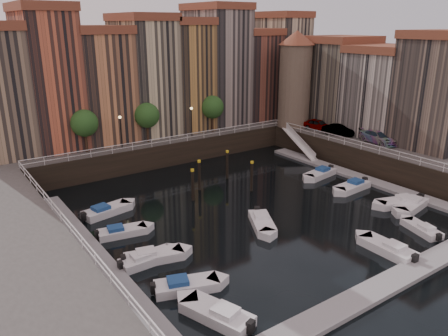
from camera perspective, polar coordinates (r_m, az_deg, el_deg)
ground at (r=44.68m, az=2.90°, el=-5.01°), size 200.00×200.00×0.00m
quay_far at (r=65.57m, az=-11.14°, el=3.71°), size 80.00×20.00×3.00m
quay_right at (r=63.41m, az=24.56°, el=1.87°), size 20.00×36.00×3.00m
dock_left at (r=37.00m, az=-16.71°, el=-10.79°), size 2.00×28.00×0.35m
dock_right at (r=54.85m, az=17.07°, el=-1.11°), size 2.00×28.00×0.35m
dock_near at (r=34.38m, az=21.04°, el=-13.69°), size 30.00×2.00×0.35m
mountains at (r=145.15m, az=-24.81°, el=12.89°), size 145.00×100.00×18.00m
far_terrace at (r=63.05m, az=-7.92°, el=12.06°), size 48.70×10.30×17.50m
right_terrace at (r=63.65m, az=20.34°, el=9.90°), size 9.30×24.30×14.00m
corner_tower at (r=65.55m, az=9.26°, el=11.56°), size 5.20×5.20×13.80m
promenade_trees at (r=56.98m, az=-9.43°, el=6.87°), size 21.20×3.20×5.20m
street_lamps at (r=56.38m, az=-8.64°, el=6.07°), size 10.36×0.36×4.18m
railings at (r=47.07m, az=-0.67°, el=1.16°), size 36.08×34.04×0.52m
gangway at (r=61.93m, az=9.81°, el=3.33°), size 2.78×8.32×3.73m
mooring_pilings at (r=48.45m, az=-0.75°, el=-0.99°), size 7.28×5.31×3.78m
boat_left_0 at (r=31.58m, az=-5.11°, el=-15.05°), size 4.84×3.11×1.09m
boat_left_1 at (r=35.30m, az=-9.31°, el=-11.33°), size 4.94×2.80×1.11m
boat_left_2 at (r=35.08m, az=-10.11°, el=-11.62°), size 4.61×1.78×1.05m
boat_left_3 at (r=39.72m, az=-13.29°, el=-8.10°), size 4.54×2.35×1.02m
boat_left_4 at (r=44.15m, az=-15.17°, el=-5.42°), size 5.15×2.69×1.15m
boat_right_0 at (r=47.78m, az=23.28°, el=-4.48°), size 5.13×2.63×1.15m
boat_right_1 at (r=48.07m, az=22.01°, el=-4.18°), size 5.02×3.18×1.13m
boat_right_2 at (r=50.89m, az=16.46°, el=-2.32°), size 5.03×2.14×1.14m
boat_right_3 at (r=54.23m, az=12.47°, el=-0.71°), size 5.03×2.51×1.13m
boat_near_0 at (r=28.82m, az=-0.74°, el=-18.59°), size 3.32×5.22×1.17m
boat_near_2 at (r=38.31m, az=20.70°, el=-9.83°), size 1.87×4.99×1.14m
boat_near_3 at (r=42.99m, az=24.47°, el=-7.28°), size 2.52×4.20×0.94m
car_a at (r=64.54m, az=12.20°, el=5.48°), size 2.54×4.74×1.53m
car_b at (r=62.04m, az=14.70°, el=4.74°), size 2.80×4.67×1.45m
car_c at (r=59.30m, az=19.53°, el=3.73°), size 2.99×5.73×1.59m
boat_extra_227 at (r=40.49m, az=4.96°, el=-7.06°), size 3.70×4.89×1.12m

